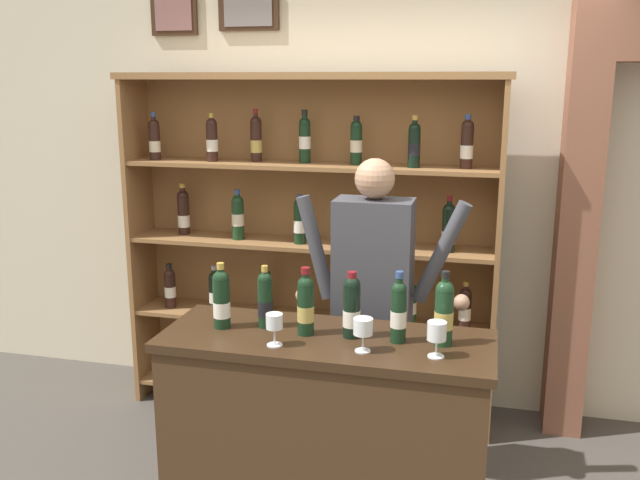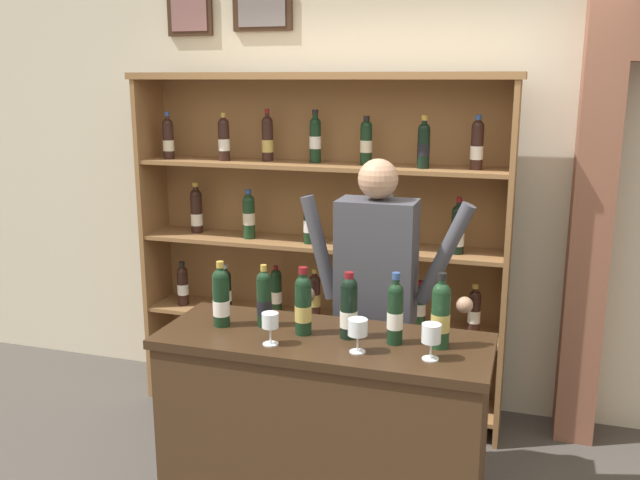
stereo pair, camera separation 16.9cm
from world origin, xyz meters
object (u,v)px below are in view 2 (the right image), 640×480
Objects in this scene: tasting_bottle_bianco at (303,304)px; tasting_bottle_riserva at (441,314)px; shopkeeper at (376,291)px; wine_shelf at (320,237)px; tasting_bottle_grappa at (221,297)px; tasting_bottle_prosecco at (349,307)px; wine_glass_right at (270,323)px; tasting_bottle_chianti at (395,312)px; tasting_counter at (323,442)px; wine_glass_center at (358,329)px; tasting_bottle_super_tuscan at (264,298)px; wine_glass_spare at (431,335)px.

tasting_bottle_riserva reaches higher than tasting_bottle_bianco.
shopkeeper is 5.69× the size of tasting_bottle_bianco.
wine_shelf reaches higher than tasting_bottle_grappa.
tasting_bottle_grappa is 1.02× the size of tasting_bottle_prosecco.
tasting_bottle_grappa is 0.33m from wine_glass_right.
tasting_bottle_chianti reaches higher than tasting_bottle_grappa.
tasting_bottle_prosecco is (0.52, -1.24, 0.01)m from wine_shelf.
tasting_counter is at bearing -0.38° from tasting_bottle_grappa.
tasting_bottle_grappa reaches higher than tasting_bottle_prosecco.
tasting_counter is at bearing -165.40° from tasting_bottle_prosecco.
tasting_bottle_grappa is 0.67m from wine_glass_center.
tasting_bottle_super_tuscan is 0.97× the size of tasting_bottle_prosecco.
tasting_bottle_riserva is 2.24× the size of wine_glass_center.
tasting_counter is at bearing -72.07° from wine_shelf.
wine_shelf is at bearing 113.13° from wine_glass_center.
tasting_bottle_riserva is at bearing 1.88° from tasting_bottle_grappa.
tasting_bottle_riserva is (0.39, 0.01, 0.01)m from tasting_bottle_prosecco.
tasting_bottle_bianco is 0.19m from wine_glass_right.
tasting_bottle_riserva is at bearing -53.83° from wine_shelf.
tasting_bottle_grappa is 0.96m from wine_glass_spare.
tasting_bottle_riserva is at bearing 83.50° from wine_glass_spare.
shopkeeper is 11.58× the size of wine_glass_spare.
tasting_counter is 4.78× the size of tasting_bottle_bianco.
wine_glass_spare is at bearing 3.05° from wine_glass_center.
tasting_bottle_super_tuscan is at bearing 176.75° from tasting_bottle_chianti.
wine_shelf reaches higher than wine_glass_spare.
tasting_bottle_chianti is at bearing -1.97° from tasting_bottle_prosecco.
wine_shelf is at bearing 119.87° from tasting_bottle_chianti.
tasting_bottle_bianco is 1.03× the size of tasting_bottle_prosecco.
tasting_bottle_riserva is 2.30× the size of wine_glass_right.
tasting_bottle_prosecco is at bearing 2.40° from tasting_bottle_grappa.
wine_glass_spare is at bearing -11.62° from tasting_bottle_bianco.
tasting_bottle_riserva is at bearing -52.82° from shopkeeper.
wine_glass_spare is (0.48, -0.10, 0.60)m from tasting_counter.
tasting_bottle_bianco is (0.20, -0.04, 0.01)m from tasting_bottle_super_tuscan.
shopkeeper is 0.80m from tasting_bottle_grappa.
tasting_bottle_chianti is at bearing 1.25° from tasting_bottle_bianco.
tasting_bottle_super_tuscan is 0.51m from wine_glass_center.
wine_glass_center is (0.18, -0.12, 0.59)m from tasting_counter.
tasting_bottle_super_tuscan is (0.18, 0.05, -0.00)m from tasting_bottle_grappa.
wine_shelf reaches higher than tasting_bottle_chianti.
tasting_bottle_prosecco is at bearing 4.51° from tasting_bottle_bianco.
tasting_bottle_prosecco is (0.11, 0.03, 0.63)m from tasting_counter.
tasting_bottle_chianti is 2.17× the size of wine_glass_center.
tasting_bottle_super_tuscan is at bearing 169.39° from tasting_counter.
tasting_bottle_riserva is (0.58, 0.02, 0.01)m from tasting_bottle_bianco.
tasting_counter is (0.41, -1.27, -0.62)m from wine_shelf.
wine_shelf is at bearing 126.17° from tasting_bottle_riserva.
tasting_bottle_bianco is at bearing -111.00° from shopkeeper.
wine_shelf is 1.27m from tasting_bottle_grappa.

